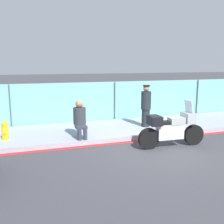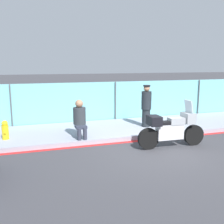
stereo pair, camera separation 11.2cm
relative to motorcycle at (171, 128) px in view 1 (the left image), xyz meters
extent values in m
plane|color=#38383D|center=(-0.56, -0.26, -0.62)|extent=(120.00, 120.00, 0.00)
cube|color=#8E93A3|center=(-0.56, 2.52, -0.54)|extent=(33.33, 2.96, 0.16)
cube|color=red|center=(-0.56, 0.95, -0.62)|extent=(33.33, 0.18, 0.01)
cube|color=#6BB2B7|center=(-0.56, 4.09, 0.32)|extent=(31.67, 0.08, 1.89)
cylinder|color=#4C4C51|center=(-5.05, 3.99, 0.32)|extent=(0.05, 0.05, 1.89)
cylinder|color=#4C4C51|center=(-0.56, 3.99, 0.32)|extent=(0.05, 0.05, 1.89)
cylinder|color=#4C4C51|center=(3.93, 3.99, 0.32)|extent=(0.05, 0.05, 1.89)
cylinder|color=black|center=(0.84, -0.03, -0.28)|extent=(0.70, 0.17, 0.69)
cylinder|color=black|center=(-0.80, 0.03, -0.28)|extent=(0.70, 0.17, 0.69)
cube|color=silver|center=(-0.06, 0.00, -0.10)|extent=(0.91, 0.32, 0.50)
cube|color=#999EA3|center=(0.17, -0.01, 0.25)|extent=(0.53, 0.33, 0.22)
cube|color=black|center=(-0.16, 0.01, 0.21)|extent=(0.61, 0.30, 0.10)
cube|color=#999EA3|center=(0.60, -0.02, 0.33)|extent=(0.34, 0.49, 0.34)
cube|color=silver|center=(0.60, -0.02, 0.71)|extent=(0.12, 0.42, 0.42)
cube|color=black|center=(-0.62, 0.03, 0.31)|extent=(0.38, 0.52, 0.30)
cylinder|color=#1E2328|center=(0.16, 2.24, -0.10)|extent=(0.33, 0.33, 0.72)
cylinder|color=#1E2328|center=(0.16, 2.24, 0.62)|extent=(0.40, 0.40, 0.72)
sphere|color=#A37556|center=(0.16, 2.24, 1.10)|extent=(0.25, 0.25, 0.25)
cylinder|color=black|center=(0.16, 2.24, 1.21)|extent=(0.28, 0.28, 0.06)
cylinder|color=#2D3342|center=(-2.81, 1.16, -0.25)|extent=(0.14, 0.14, 0.41)
cylinder|color=#2D3342|center=(-2.61, 1.16, -0.25)|extent=(0.14, 0.14, 0.41)
cube|color=#2D3342|center=(-2.71, 1.37, -0.05)|extent=(0.37, 0.41, 0.10)
cylinder|color=#2D3338|center=(-2.71, 1.57, 0.29)|extent=(0.43, 0.43, 0.58)
sphere|color=#A37556|center=(-2.71, 1.57, 0.72)|extent=(0.27, 0.27, 0.27)
cylinder|color=gold|center=(-5.18, 2.06, -0.22)|extent=(0.22, 0.22, 0.49)
sphere|color=gold|center=(-5.18, 2.06, 0.09)|extent=(0.20, 0.20, 0.20)
cylinder|color=gold|center=(-5.18, 1.94, -0.19)|extent=(0.08, 0.09, 0.08)
camera|label=1|loc=(-4.49, -7.22, 2.10)|focal=42.00mm
camera|label=2|loc=(-4.39, -7.26, 2.10)|focal=42.00mm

